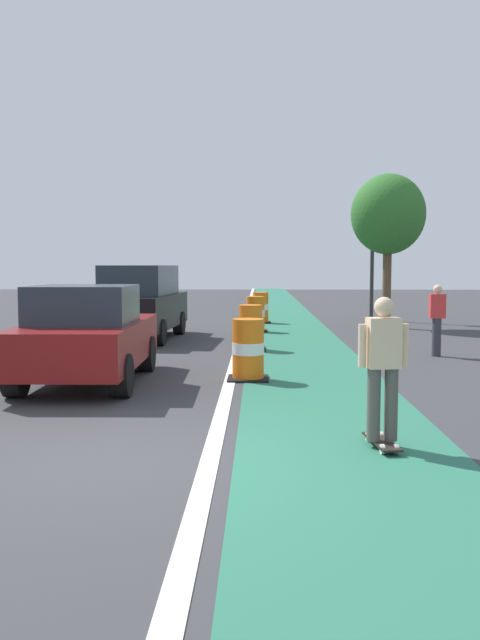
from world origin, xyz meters
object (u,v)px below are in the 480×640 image
object	(u,v)px
traffic_barrel_mid	(251,328)
pedestrian_crossing	(437,318)
traffic_barrel_back	(256,314)
parked_sedan_nearest	(87,336)
traffic_light_corner	(373,226)
street_tree_sidewalk	(388,215)
parked_suv_second	(140,302)
traffic_barrel_far	(261,308)
traffic_barrel_front	(248,350)
skateboarder_on_lane	(383,367)

from	to	relation	value
traffic_barrel_mid	pedestrian_crossing	world-z (taller)	pedestrian_crossing
traffic_barrel_back	pedestrian_crossing	xyz separation A→B (m)	(4.09, -5.45, 0.33)
parked_sedan_nearest	traffic_light_corner	bearing A→B (deg)	61.95
traffic_light_corner	street_tree_sidewalk	world-z (taller)	traffic_light_corner
pedestrian_crossing	street_tree_sidewalk	distance (m)	7.43
parked_suv_second	traffic_barrel_far	xyz separation A→B (m)	(3.32, 5.40, -0.50)
parked_suv_second	traffic_barrel_front	distance (m)	7.11
parked_sedan_nearest	traffic_barrel_back	size ratio (longest dim) A/B	3.79
parked_sedan_nearest	skateboarder_on_lane	bearing A→B (deg)	-42.05
parked_suv_second	traffic_barrel_front	size ratio (longest dim) A/B	4.31
traffic_light_corner	traffic_barrel_front	bearing A→B (deg)	-108.68
parked_suv_second	traffic_light_corner	world-z (taller)	traffic_light_corner
parked_sedan_nearest	traffic_barrel_front	bearing A→B (deg)	9.23
traffic_barrel_back	traffic_light_corner	bearing A→B (deg)	45.37
traffic_barrel_back	traffic_barrel_front	bearing A→B (deg)	-90.58
traffic_barrel_mid	traffic_barrel_back	world-z (taller)	same
traffic_barrel_mid	pedestrian_crossing	size ratio (longest dim) A/B	0.68
parked_sedan_nearest	traffic_barrel_front	world-z (taller)	parked_sedan_nearest
traffic_barrel_front	pedestrian_crossing	distance (m)	5.26
traffic_barrel_mid	traffic_barrel_back	xyz separation A→B (m)	(0.10, 4.43, 0.00)
traffic_barrel_front	pedestrian_crossing	xyz separation A→B (m)	(4.18, 3.18, 0.33)
traffic_barrel_front	parked_sedan_nearest	bearing A→B (deg)	-170.77
traffic_barrel_back	traffic_barrel_far	world-z (taller)	same
traffic_barrel_far	street_tree_sidewalk	size ratio (longest dim) A/B	0.22
traffic_barrel_front	traffic_barrel_back	bearing A→B (deg)	89.42
traffic_barrel_mid	traffic_barrel_back	size ratio (longest dim) A/B	1.00
traffic_barrel_front	traffic_barrel_back	distance (m)	8.63
traffic_light_corner	pedestrian_crossing	bearing A→B (deg)	-91.21
skateboarder_on_lane	traffic_barrel_mid	bearing A→B (deg)	100.45
parked_suv_second	traffic_light_corner	xyz separation A→B (m)	(7.46, 6.59, 2.47)
skateboarder_on_lane	traffic_barrel_mid	distance (m)	8.71
traffic_barrel_far	traffic_barrel_back	bearing A→B (deg)	-92.91
skateboarder_on_lane	traffic_barrel_mid	size ratio (longest dim) A/B	1.55
traffic_light_corner	pedestrian_crossing	distance (m)	10.15
traffic_barrel_mid	street_tree_sidewalk	xyz separation A→B (m)	(4.39, 5.86, 3.14)
pedestrian_crossing	traffic_barrel_mid	bearing A→B (deg)	166.37
traffic_barrel_back	traffic_barrel_far	xyz separation A→B (m)	(0.16, 3.16, 0.00)
parked_suv_second	traffic_barrel_far	world-z (taller)	parked_suv_second
skateboarder_on_lane	traffic_barrel_mid	xyz separation A→B (m)	(-1.58, 8.56, -0.38)
street_tree_sidewalk	traffic_barrel_far	bearing A→B (deg)	157.22
traffic_barrel_front	traffic_barrel_far	bearing A→B (deg)	88.79
traffic_barrel_back	parked_suv_second	bearing A→B (deg)	-144.81
traffic_barrel_back	traffic_light_corner	world-z (taller)	traffic_light_corner
parked_suv_second	pedestrian_crossing	world-z (taller)	parked_suv_second
parked_suv_second	street_tree_sidewalk	world-z (taller)	street_tree_sidewalk
traffic_barrel_mid	pedestrian_crossing	bearing A→B (deg)	-13.63
traffic_barrel_back	street_tree_sidewalk	bearing A→B (deg)	18.46
traffic_barrel_front	pedestrian_crossing	world-z (taller)	pedestrian_crossing
traffic_barrel_front	street_tree_sidewalk	size ratio (longest dim) A/B	0.22
parked_suv_second	traffic_barrel_far	distance (m)	6.36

